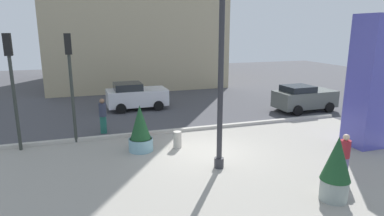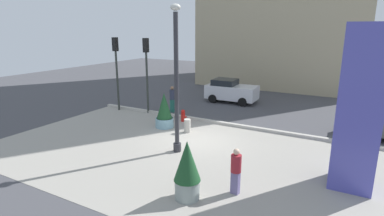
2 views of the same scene
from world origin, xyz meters
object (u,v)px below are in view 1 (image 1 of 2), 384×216
object	(u,v)px
potted_plant_near_left	(140,130)
car_curb_west	(304,98)
pedestrian_on_sidewalk	(103,114)
art_pillar_blue	(370,82)
potted_plant_curbside	(336,168)
lamp_post	(221,85)
pedestrian_by_curb	(344,155)
traffic_light_far_side	(11,74)
fire_hydrant	(143,132)
traffic_light_corner	(70,71)
car_far_lane	(136,96)
concrete_bollard	(177,140)

from	to	relation	value
potted_plant_near_left	car_curb_west	size ratio (longest dim) A/B	0.51
pedestrian_on_sidewalk	potted_plant_near_left	bearing A→B (deg)	-65.41
art_pillar_blue	potted_plant_curbside	world-z (taller)	art_pillar_blue
lamp_post	pedestrian_by_curb	xyz separation A→B (m)	(3.71, -2.23, -2.26)
lamp_post	traffic_light_far_side	xyz separation A→B (m)	(-7.46, 4.39, 0.13)
traffic_light_far_side	pedestrian_on_sidewalk	xyz separation A→B (m)	(3.57, 1.32, -2.31)
fire_hydrant	car_curb_west	size ratio (longest dim) A/B	0.19
potted_plant_curbside	car_curb_west	bearing A→B (deg)	58.25
fire_hydrant	pedestrian_by_curb	bearing A→B (deg)	-47.62
art_pillar_blue	traffic_light_corner	size ratio (longest dim) A/B	1.16
potted_plant_curbside	car_far_lane	world-z (taller)	potted_plant_curbside
potted_plant_near_left	pedestrian_by_curb	size ratio (longest dim) A/B	1.22
traffic_light_far_side	car_far_lane	xyz separation A→B (m)	(5.91, 6.03, -2.44)
concrete_bollard	car_far_lane	world-z (taller)	car_far_lane
car_far_lane	pedestrian_by_curb	distance (m)	13.70
potted_plant_curbside	car_far_lane	bearing A→B (deg)	106.15
traffic_light_corner	pedestrian_by_curb	bearing A→B (deg)	-38.01
car_far_lane	traffic_light_corner	bearing A→B (deg)	-122.57
potted_plant_near_left	lamp_post	bearing A→B (deg)	-47.03
potted_plant_near_left	fire_hydrant	world-z (taller)	potted_plant_near_left
art_pillar_blue	pedestrian_by_curb	world-z (taller)	art_pillar_blue
concrete_bollard	traffic_light_far_side	bearing A→B (deg)	164.34
concrete_bollard	lamp_post	bearing A→B (deg)	-70.21
potted_plant_curbside	traffic_light_far_side	world-z (taller)	traffic_light_far_side
traffic_light_corner	potted_plant_curbside	bearing A→B (deg)	-46.52
lamp_post	pedestrian_by_curb	distance (m)	4.88
fire_hydrant	concrete_bollard	distance (m)	2.05
car_far_lane	pedestrian_on_sidewalk	size ratio (longest dim) A/B	2.17
potted_plant_curbside	concrete_bollard	distance (m)	6.77
fire_hydrant	car_curb_west	xyz separation A→B (m)	(10.69, 2.39, 0.48)
potted_plant_near_left	potted_plant_curbside	world-z (taller)	potted_plant_curbside
art_pillar_blue	car_far_lane	xyz separation A→B (m)	(-8.69, 10.11, -2.00)
potted_plant_curbside	fire_hydrant	world-z (taller)	potted_plant_curbside
potted_plant_curbside	fire_hydrant	bearing A→B (deg)	121.39
potted_plant_near_left	traffic_light_corner	xyz separation A→B (m)	(-2.68, 2.03, 2.38)
art_pillar_blue	concrete_bollard	world-z (taller)	art_pillar_blue
car_curb_west	potted_plant_curbside	bearing A→B (deg)	-121.75
potted_plant_curbside	traffic_light_corner	distance (m)	11.29
potted_plant_curbside	car_curb_west	world-z (taller)	potted_plant_curbside
lamp_post	car_curb_west	bearing A→B (deg)	37.64
fire_hydrant	concrete_bollard	size ratio (longest dim) A/B	1.00
traffic_light_far_side	car_curb_west	world-z (taller)	traffic_light_far_side
potted_plant_curbside	car_far_lane	xyz separation A→B (m)	(-3.97, 13.72, -0.18)
traffic_light_corner	potted_plant_near_left	bearing A→B (deg)	-37.14
pedestrian_on_sidewalk	pedestrian_by_curb	bearing A→B (deg)	-46.26
pedestrian_on_sidewalk	fire_hydrant	bearing A→B (deg)	-41.13
traffic_light_corner	car_far_lane	bearing A→B (deg)	57.43
art_pillar_blue	pedestrian_by_curb	xyz separation A→B (m)	(-3.43, -2.54, -1.95)
potted_plant_curbside	concrete_bollard	bearing A→B (deg)	119.69
traffic_light_far_side	pedestrian_by_curb	distance (m)	13.20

